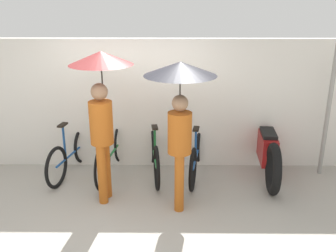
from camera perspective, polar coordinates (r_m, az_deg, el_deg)
name	(u,v)px	position (r m, az deg, el deg)	size (l,w,h in m)	color
ground_plane	(124,219)	(5.17, -6.71, -13.91)	(30.00, 30.00, 0.00)	#9E998E
back_wall	(134,104)	(6.31, -5.17, 3.30)	(11.23, 0.12, 2.18)	silver
parked_bicycle_0	(71,154)	(6.40, -14.61, -4.09)	(0.50, 1.59, 1.05)	black
parked_bicycle_1	(112,152)	(6.24, -8.48, -3.89)	(0.44, 1.80, 0.99)	black
parked_bicycle_2	(154,154)	(6.17, -2.11, -4.22)	(0.44, 1.68, 1.07)	black
parked_bicycle_3	(197,154)	(6.18, 4.37, -4.32)	(0.48, 1.74, 0.98)	black
pedestrian_leading	(101,91)	(5.13, -10.13, 5.20)	(0.87, 0.87, 2.13)	#B25619
pedestrian_center	(180,97)	(4.87, 1.84, 4.43)	(0.96, 0.96, 2.02)	#B25619
motorcycle	(267,150)	(6.35, 14.83, -3.54)	(0.58, 2.08, 0.96)	black
awning_pole	(331,95)	(6.39, 23.53, 4.36)	(0.07, 0.07, 2.70)	gray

